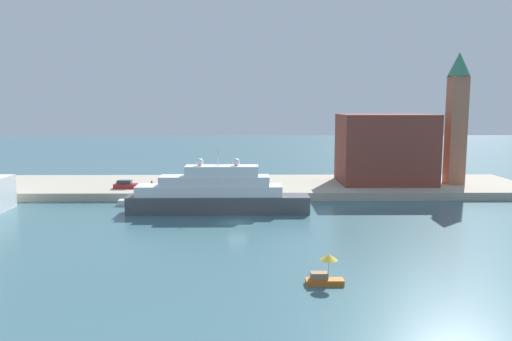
# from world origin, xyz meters

# --- Properties ---
(ground) EXTENTS (400.00, 400.00, 0.00)m
(ground) POSITION_xyz_m (0.00, 0.00, 0.00)
(ground) COLOR #3D6670
(quay_dock) EXTENTS (110.00, 22.95, 1.44)m
(quay_dock) POSITION_xyz_m (0.00, 27.48, 0.72)
(quay_dock) COLOR #ADA38E
(quay_dock) RESTS_ON ground
(large_yacht) EXTENTS (28.22, 4.52, 10.02)m
(large_yacht) POSITION_xyz_m (-3.45, 7.15, 2.90)
(large_yacht) COLOR #4C4C51
(large_yacht) RESTS_ON ground
(small_motorboat) EXTENTS (3.58, 1.68, 2.96)m
(small_motorboat) POSITION_xyz_m (8.88, -24.95, 1.20)
(small_motorboat) COLOR #C66019
(small_motorboat) RESTS_ON ground
(work_barge) EXTENTS (5.78, 1.70, 0.94)m
(work_barge) POSITION_xyz_m (-17.23, 12.91, 0.47)
(work_barge) COLOR silver
(work_barge) RESTS_ON ground
(harbor_building) EXTENTS (17.68, 12.75, 13.39)m
(harbor_building) POSITION_xyz_m (28.26, 27.62, 8.14)
(harbor_building) COLOR brown
(harbor_building) RESTS_ON quay_dock
(bell_tower) EXTENTS (4.18, 4.18, 25.07)m
(bell_tower) POSITION_xyz_m (41.40, 26.22, 15.10)
(bell_tower) COLOR #9E664C
(bell_tower) RESTS_ON quay_dock
(parked_car) EXTENTS (4.23, 1.76, 1.47)m
(parked_car) POSITION_xyz_m (-21.10, 21.49, 2.07)
(parked_car) COLOR #B21E1E
(parked_car) RESTS_ON quay_dock
(person_figure) EXTENTS (0.36, 0.36, 1.59)m
(person_figure) POSITION_xyz_m (-16.09, 20.66, 2.18)
(person_figure) COLOR #4C4C4C
(person_figure) RESTS_ON quay_dock
(mooring_bollard) EXTENTS (0.41, 0.41, 0.65)m
(mooring_bollard) POSITION_xyz_m (-0.17, 17.02, 1.77)
(mooring_bollard) COLOR black
(mooring_bollard) RESTS_ON quay_dock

